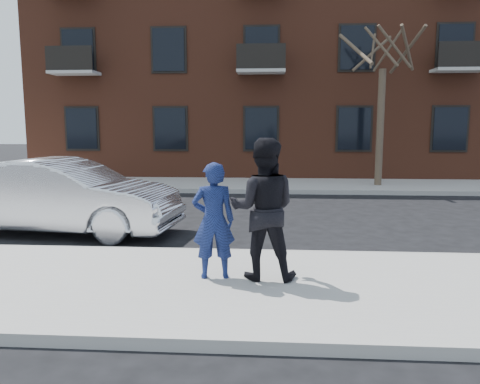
# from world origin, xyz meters

# --- Properties ---
(ground) EXTENTS (100.00, 100.00, 0.00)m
(ground) POSITION_xyz_m (0.00, 0.00, 0.00)
(ground) COLOR black
(ground) RESTS_ON ground
(near_sidewalk) EXTENTS (50.00, 3.50, 0.15)m
(near_sidewalk) POSITION_xyz_m (0.00, -0.25, 0.07)
(near_sidewalk) COLOR #9C9994
(near_sidewalk) RESTS_ON ground
(near_curb) EXTENTS (50.00, 0.10, 0.15)m
(near_curb) POSITION_xyz_m (0.00, 1.55, 0.07)
(near_curb) COLOR #999691
(near_curb) RESTS_ON ground
(far_sidewalk) EXTENTS (50.00, 3.50, 0.15)m
(far_sidewalk) POSITION_xyz_m (0.00, 11.25, 0.07)
(far_sidewalk) COLOR #9C9994
(far_sidewalk) RESTS_ON ground
(far_curb) EXTENTS (50.00, 0.10, 0.15)m
(far_curb) POSITION_xyz_m (0.00, 9.45, 0.07)
(far_curb) COLOR #999691
(far_curb) RESTS_ON ground
(apartment_building) EXTENTS (24.30, 10.30, 12.30)m
(apartment_building) POSITION_xyz_m (2.00, 18.00, 6.16)
(apartment_building) COLOR brown
(apartment_building) RESTS_ON ground
(street_tree) EXTENTS (3.60, 3.60, 6.80)m
(street_tree) POSITION_xyz_m (4.50, 11.00, 5.52)
(street_tree) COLOR #3B2C23
(street_tree) RESTS_ON far_sidewalk
(silver_sedan) EXTENTS (5.11, 2.26, 1.63)m
(silver_sedan) POSITION_xyz_m (-3.92, 3.20, 0.82)
(silver_sedan) COLOR silver
(silver_sedan) RESTS_ON ground
(man_hoodie) EXTENTS (0.68, 0.53, 1.69)m
(man_hoodie) POSITION_xyz_m (-0.27, 0.01, 0.99)
(man_hoodie) COLOR navy
(man_hoodie) RESTS_ON near_sidewalk
(man_peacoat) EXTENTS (1.01, 0.80, 2.03)m
(man_peacoat) POSITION_xyz_m (0.44, 0.05, 1.16)
(man_peacoat) COLOR black
(man_peacoat) RESTS_ON near_sidewalk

